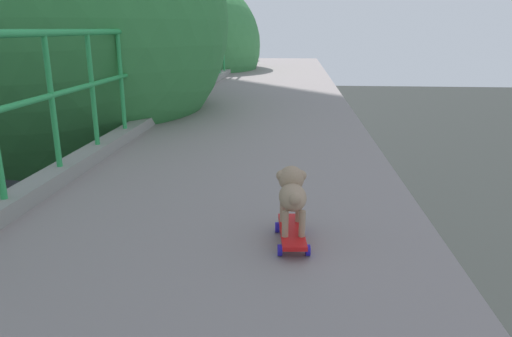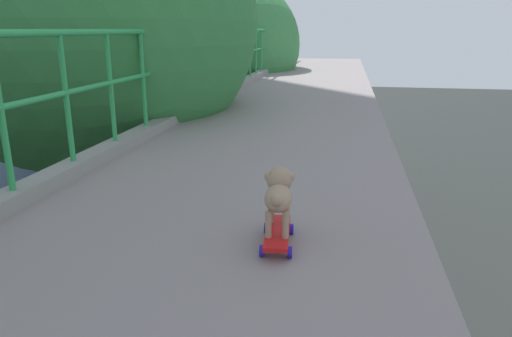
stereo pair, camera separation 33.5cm
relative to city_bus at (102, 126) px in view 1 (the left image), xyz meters
The scene contains 5 objects.
city_bus is the anchor object (origin of this frame).
roadside_tree_mid 19.00m from the city_bus, 68.84° to the right, with size 5.28×5.28×9.26m.
roadside_tree_far 12.53m from the city_bus, 54.52° to the right, with size 4.77×4.77×8.49m.
toy_skateboard 24.20m from the city_bus, 64.61° to the right, with size 0.20×0.48×0.09m.
small_dog 24.19m from the city_bus, 64.57° to the right, with size 0.19×0.40×0.33m.
Camera 1 is at (1.61, -0.10, 6.84)m, focal length 33.10 mm.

